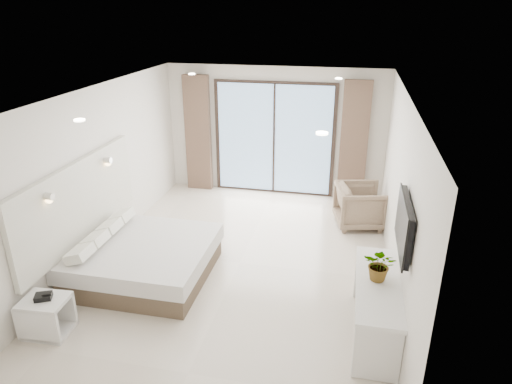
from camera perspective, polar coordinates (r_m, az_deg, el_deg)
ground at (r=7.40m, az=-2.01°, el=-8.83°), size 6.20×6.20×0.00m
room_shell at (r=7.36m, az=-2.46°, el=4.57°), size 4.62×6.22×2.72m
bed at (r=7.13m, az=-13.94°, el=-8.15°), size 1.95×1.86×0.68m
nightstand at (r=6.42m, az=-24.66°, el=-13.91°), size 0.57×0.47×0.49m
phone at (r=6.28m, az=-25.05°, el=-11.76°), size 0.24×0.22×0.07m
console_desk at (r=5.83m, az=14.88°, el=-12.50°), size 0.53×1.69×0.77m
plant at (r=5.69m, az=15.23°, el=-9.15°), size 0.46×0.49×0.32m
armchair at (r=8.62m, az=12.91°, el=-1.46°), size 0.95×0.99×0.86m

